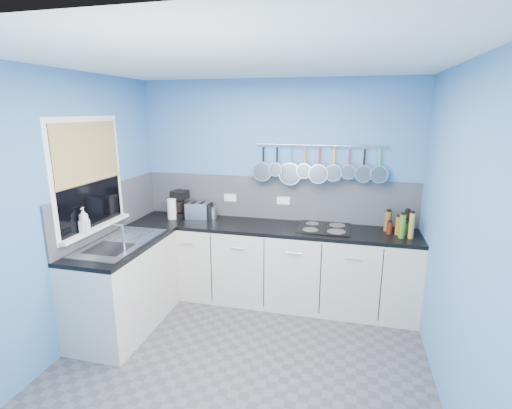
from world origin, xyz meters
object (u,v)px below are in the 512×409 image
at_px(paper_towel, 172,209).
at_px(soap_bottle_b, 84,223).
at_px(coffee_maker, 179,204).
at_px(toaster, 198,210).
at_px(canister, 213,213).
at_px(soap_bottle_a, 84,220).
at_px(hob, 324,228).

bearing_deg(paper_towel, soap_bottle_b, -107.63).
distance_m(coffee_maker, toaster, 0.25).
distance_m(toaster, canister, 0.18).
bearing_deg(soap_bottle_b, canister, 56.42).
relative_size(soap_bottle_b, canister, 1.25).
height_order(paper_towel, coffee_maker, coffee_maker).
relative_size(soap_bottle_a, toaster, 0.82).
distance_m(soap_bottle_a, soap_bottle_b, 0.03).
height_order(soap_bottle_b, coffee_maker, soap_bottle_b).
xyz_separation_m(soap_bottle_b, toaster, (0.64, 1.19, -0.14)).
distance_m(soap_bottle_a, toaster, 1.37).
height_order(canister, hob, canister).
bearing_deg(hob, toaster, 177.52).
bearing_deg(soap_bottle_b, hob, 27.98).
height_order(soap_bottle_a, soap_bottle_b, soap_bottle_a).
relative_size(soap_bottle_b, paper_towel, 0.72).
bearing_deg(soap_bottle_b, toaster, 61.94).
bearing_deg(paper_towel, toaster, 20.32).
bearing_deg(coffee_maker, hob, 9.43).
relative_size(soap_bottle_a, paper_towel, 1.00).
relative_size(toaster, hob, 0.52).
height_order(soap_bottle_a, canister, soap_bottle_a).
height_order(paper_towel, hob, paper_towel).
height_order(soap_bottle_b, paper_towel, soap_bottle_b).
bearing_deg(canister, paper_towel, -163.63).
relative_size(paper_towel, coffee_maker, 0.75).
xyz_separation_m(paper_towel, toaster, (0.29, 0.11, -0.03)).
relative_size(paper_towel, canister, 1.73).
relative_size(soap_bottle_a, hob, 0.42).
distance_m(paper_towel, hob, 1.78).
xyz_separation_m(soap_bottle_a, paper_towel, (0.35, 1.09, -0.15)).
relative_size(canister, hob, 0.24).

